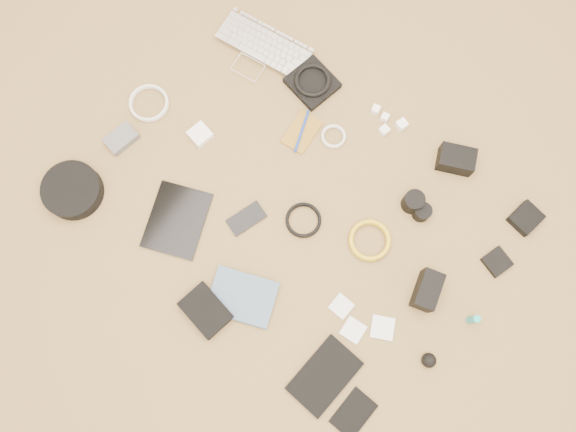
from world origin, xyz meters
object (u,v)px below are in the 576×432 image
Objects in this scene: laptop at (257,55)px; dslr_camera at (456,159)px; tablet at (177,220)px; headphone_case at (73,190)px; phone at (246,219)px; paperback at (235,321)px.

laptop is 2.87× the size of dslr_camera.
headphone_case is (-0.35, -0.13, 0.02)m from tablet.
dslr_camera is (0.80, 0.07, 0.02)m from laptop.
dslr_camera is 1.32m from headphone_case.
headphone_case is (-0.54, -0.27, 0.02)m from phone.
headphone_case reaches higher than phone.
phone is 0.60m from headphone_case.
dslr_camera is at bearing 27.86° from tablet.
headphone_case reaches higher than tablet.
tablet is (-0.66, -0.72, -0.03)m from dslr_camera.
tablet is 1.20× the size of headphone_case.
headphone_case is at bearing 68.48° from paperback.
paperback is (0.36, -0.15, 0.01)m from tablet.
laptop is at bearing 162.84° from dslr_camera.
tablet and phone have the same top height.
dslr_camera is 0.57× the size of paperback.
headphone_case is 0.95× the size of paperback.
laptop reaches higher than phone.
laptop is 1.64× the size of paperback.
dslr_camera is 0.75m from phone.
phone is at bearing -62.23° from laptop.
phone is at bearing 16.96° from tablet.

